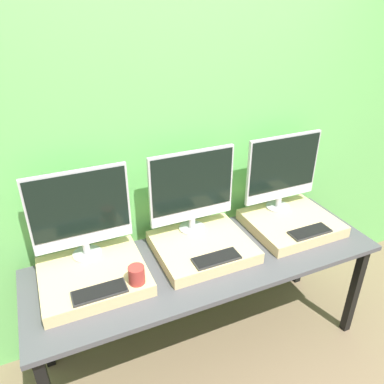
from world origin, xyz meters
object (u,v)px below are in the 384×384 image
monitor_right (283,170)px  mug (137,275)px  keyboard_center (216,258)px  keyboard_right (310,232)px  monitor_center (192,189)px  monitor_left (81,212)px  keyboard_left (100,292)px

monitor_right → mug: bearing=-163.2°
keyboard_center → keyboard_right: 0.64m
monitor_right → monitor_center: bearing=180.0°
keyboard_center → monitor_right: 0.77m
mug → monitor_right: size_ratio=0.18×
monitor_right → keyboard_right: 0.43m
keyboard_center → monitor_right: (0.64, 0.33, 0.27)m
monitor_left → monitor_right: 1.28m
keyboard_left → monitor_right: bearing=14.4°
keyboard_left → monitor_center: bearing=27.2°
monitor_center → keyboard_center: bearing=-90.0°
mug → keyboard_right: mug is taller
monitor_left → monitor_right: size_ratio=1.00×
keyboard_left → keyboard_right: 1.28m
keyboard_right → keyboard_left: bearing=180.0°
keyboard_left → keyboard_center: 0.64m
monitor_left → keyboard_left: size_ratio=1.98×
mug → keyboard_right: bearing=0.0°
monitor_center → keyboard_right: size_ratio=1.98×
monitor_right → keyboard_right: bearing=-90.0°
keyboard_right → monitor_right: bearing=90.0°
monitor_right → keyboard_right: (0.00, -0.33, -0.27)m
monitor_left → keyboard_center: (0.64, -0.33, -0.27)m
monitor_left → keyboard_center: size_ratio=1.98×
monitor_right → keyboard_center: bearing=-152.8°
keyboard_center → keyboard_left: bearing=180.0°
keyboard_left → monitor_left: bearing=90.0°
keyboard_left → keyboard_right: same height
mug → monitor_left: bearing=119.9°
monitor_left → keyboard_right: size_ratio=1.98×
keyboard_left → monitor_center: 0.77m
keyboard_center → monitor_right: size_ratio=0.51×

